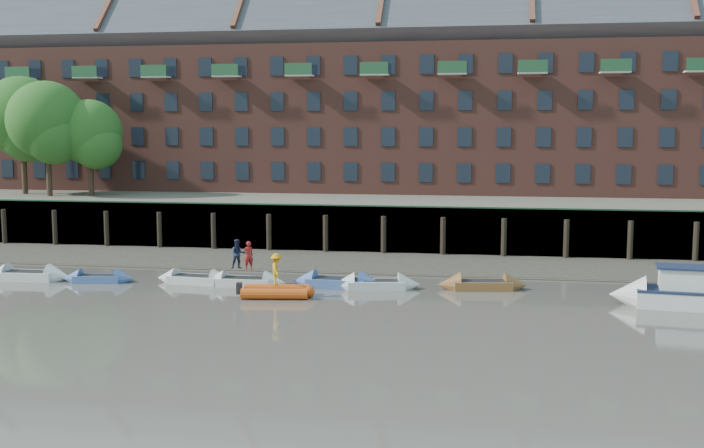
% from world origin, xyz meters
% --- Properties ---
extents(ground, '(220.00, 220.00, 0.00)m').
position_xyz_m(ground, '(0.00, 0.00, 0.00)').
color(ground, '#5A554E').
rests_on(ground, ground).
extents(foreshore, '(110.00, 8.00, 0.50)m').
position_xyz_m(foreshore, '(0.00, 18.00, 0.00)').
color(foreshore, '#3D382F').
rests_on(foreshore, ground).
extents(mud_band, '(110.00, 1.60, 0.10)m').
position_xyz_m(mud_band, '(0.00, 14.60, 0.00)').
color(mud_band, '#4C4336').
rests_on(mud_band, ground).
extents(river_wall, '(110.00, 1.23, 3.30)m').
position_xyz_m(river_wall, '(-0.00, 22.38, 1.59)').
color(river_wall, '#2D2A26').
rests_on(river_wall, ground).
extents(bank_terrace, '(110.00, 28.00, 3.20)m').
position_xyz_m(bank_terrace, '(0.00, 36.00, 1.60)').
color(bank_terrace, '#5E594D').
rests_on(bank_terrace, ground).
extents(apartment_terrace, '(80.60, 15.56, 20.98)m').
position_xyz_m(apartment_terrace, '(-0.00, 36.99, 12.82)').
color(apartment_terrace, brown).
rests_on(apartment_terrace, bank_terrace).
extents(tree_cluster, '(11.76, 7.74, 9.40)m').
position_xyz_m(tree_cluster, '(-25.62, 27.35, 9.00)').
color(tree_cluster, '#3A281C').
rests_on(tree_cluster, bank_terrace).
extents(rowboat_0, '(5.00, 1.62, 1.44)m').
position_xyz_m(rowboat_0, '(-16.54, 9.08, 0.25)').
color(rowboat_0, silver).
rests_on(rowboat_0, ground).
extents(rowboat_1, '(4.11, 1.70, 1.16)m').
position_xyz_m(rowboat_1, '(-12.35, 9.17, 0.21)').
color(rowboat_1, '#4662A7').
rests_on(rowboat_1, ground).
extents(rowboat_2, '(4.54, 1.68, 1.29)m').
position_xyz_m(rowboat_2, '(-6.94, 9.69, 0.23)').
color(rowboat_2, silver).
rests_on(rowboat_2, ground).
extents(rowboat_3, '(4.57, 1.35, 1.32)m').
position_xyz_m(rowboat_3, '(-3.99, 9.47, 0.23)').
color(rowboat_3, silver).
rests_on(rowboat_3, ground).
extents(rowboat_4, '(5.09, 1.77, 1.45)m').
position_xyz_m(rowboat_4, '(1.05, 9.91, 0.26)').
color(rowboat_4, '#4662A7').
rests_on(rowboat_4, ground).
extents(rowboat_5, '(4.87, 2.23, 1.36)m').
position_xyz_m(rowboat_5, '(3.17, 9.79, 0.24)').
color(rowboat_5, silver).
rests_on(rowboat_5, ground).
extents(rowboat_6, '(4.89, 2.08, 1.37)m').
position_xyz_m(rowboat_6, '(8.74, 10.64, 0.24)').
color(rowboat_6, brown).
rests_on(rowboat_6, ground).
extents(rib_tender, '(3.74, 2.17, 0.63)m').
position_xyz_m(rib_tender, '(-1.43, 6.95, 0.28)').
color(rib_tender, '#CE4A11').
rests_on(rib_tender, ground).
extents(motor_launch, '(6.40, 2.76, 2.56)m').
position_xyz_m(motor_launch, '(17.57, 7.89, 0.65)').
color(motor_launch, silver).
rests_on(motor_launch, ground).
extents(person_rower_a, '(0.68, 0.64, 1.56)m').
position_xyz_m(person_rower_a, '(-3.78, 9.53, 1.67)').
color(person_rower_a, maroon).
rests_on(person_rower_a, rowboat_3).
extents(person_rower_b, '(0.97, 0.89, 1.62)m').
position_xyz_m(person_rower_b, '(-4.43, 9.73, 1.70)').
color(person_rower_b, '#19233F').
rests_on(person_rower_b, rowboat_3).
extents(person_rib_crew, '(0.91, 1.20, 1.64)m').
position_xyz_m(person_rib_crew, '(-1.53, 6.95, 1.41)').
color(person_rib_crew, orange).
rests_on(person_rib_crew, rib_tender).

